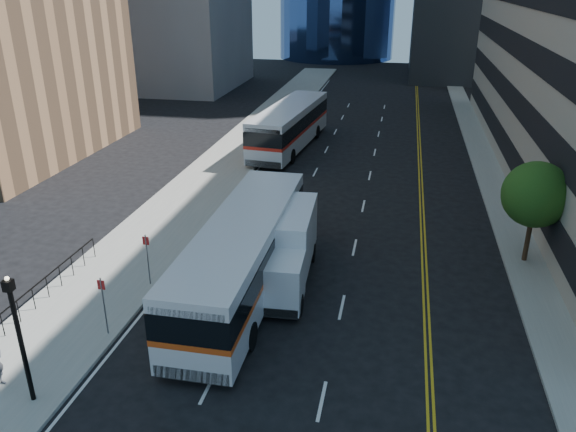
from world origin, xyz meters
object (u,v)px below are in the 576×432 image
object	(u,v)px
street_tree	(536,195)
box_truck	(284,248)
bus_front	(243,254)
lamp_post	(19,335)
bus_rear	(290,125)

from	to	relation	value
street_tree	box_truck	xyz separation A→B (m)	(-11.42, -4.33, -1.90)
bus_front	box_truck	bearing A→B (deg)	38.43
street_tree	lamp_post	size ratio (longest dim) A/B	1.12
street_tree	bus_rear	xyz separation A→B (m)	(-15.60, 17.95, -1.70)
lamp_post	bus_front	size ratio (longest dim) A/B	0.33
bus_rear	box_truck	world-z (taller)	bus_rear
lamp_post	box_truck	bearing A→B (deg)	55.78
lamp_post	bus_front	bearing A→B (deg)	59.29
street_tree	bus_rear	bearing A→B (deg)	131.00
lamp_post	box_truck	distance (m)	11.74
bus_rear	lamp_post	bearing A→B (deg)	-88.78
box_truck	street_tree	bearing A→B (deg)	17.79
bus_front	bus_rear	size ratio (longest dim) A/B	0.98
bus_rear	box_truck	bearing A→B (deg)	-73.86
lamp_post	bus_rear	bearing A→B (deg)	85.70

